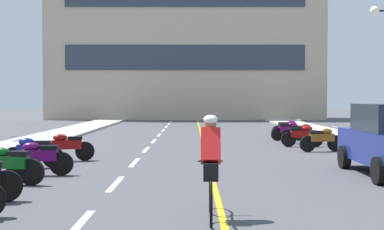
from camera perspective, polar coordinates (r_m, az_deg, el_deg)
name	(u,v)px	position (r m, az deg, el deg)	size (l,w,h in m)	color
ground_plane	(199,143)	(23.13, 0.80, -3.04)	(140.00, 140.00, 0.00)	#47474C
curb_left	(53,137)	(27.03, -14.74, -2.27)	(2.40, 72.00, 0.12)	#B7B2A8
curb_right	(344,137)	(27.16, 16.11, -2.26)	(2.40, 72.00, 0.12)	#B7B2A8
lane_dash_1	(80,226)	(8.47, -12.02, -11.62)	(0.14, 2.20, 0.01)	silver
lane_dash_2	(117,184)	(12.33, -8.06, -7.35)	(0.14, 2.20, 0.01)	silver
lane_dash_3	(136,162)	(16.26, -6.03, -5.11)	(0.14, 2.20, 0.01)	silver
lane_dash_4	(148,150)	(20.22, -4.80, -3.74)	(0.14, 2.20, 0.01)	silver
lane_dash_5	(155,141)	(24.19, -3.98, -2.82)	(0.14, 2.20, 0.01)	silver
lane_dash_6	(161,135)	(28.17, -3.39, -2.16)	(0.14, 2.20, 0.01)	silver
lane_dash_7	(165,130)	(32.15, -2.94, -1.67)	(0.14, 2.20, 0.01)	silver
lane_dash_8	(168,127)	(36.14, -2.60, -1.28)	(0.14, 2.20, 0.01)	silver
lane_dash_9	(171,124)	(40.13, -2.32, -0.97)	(0.14, 2.20, 0.01)	silver
lane_dash_10	(173,122)	(44.12, -2.09, -0.71)	(0.14, 2.20, 0.01)	silver
lane_dash_11	(174,120)	(48.12, -1.90, -0.50)	(0.14, 2.20, 0.01)	silver
centre_line_yellow	(204,138)	(26.12, 1.28, -2.47)	(0.12, 66.00, 0.01)	gold
office_building	(187,21)	(50.76, -0.53, 10.14)	(25.34, 6.47, 18.59)	#BCAD93
motorcycle_4	(10,164)	(12.72, -19.02, -5.01)	(1.69, 0.61, 0.92)	black
motorcycle_5	(41,157)	(13.95, -16.01, -4.38)	(1.70, 0.60, 0.92)	black
motorcycle_6	(35,151)	(15.50, -16.58, -3.77)	(1.70, 0.60, 0.92)	black
motorcycle_7	(68,146)	(16.91, -13.21, -3.28)	(1.68, 0.66, 0.92)	black
motorcycle_8	(324,139)	(19.97, 14.02, -2.51)	(1.68, 0.65, 0.92)	black
motorcycle_9	(304,135)	(21.73, 12.01, -2.15)	(1.70, 0.60, 0.92)	black
motorcycle_10	(303,133)	(23.24, 11.87, -1.89)	(1.69, 0.61, 0.92)	black
motorcycle_11	(290,130)	(24.86, 10.57, -1.64)	(1.68, 0.67, 0.92)	black
motorcycle_12	(290,128)	(26.69, 10.51, -1.40)	(1.68, 0.65, 0.92)	black
cyclist_rider	(212,164)	(8.64, 2.21, -5.35)	(0.42, 1.77, 1.71)	black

